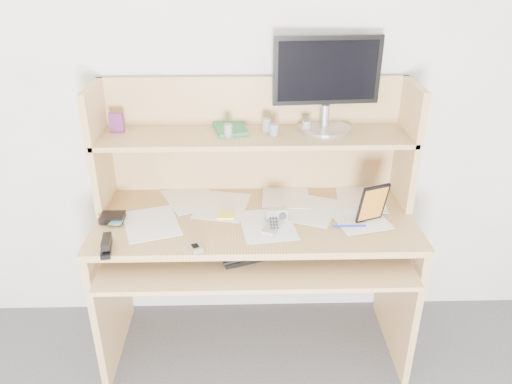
{
  "coord_description": "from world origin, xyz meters",
  "views": [
    {
      "loc": [
        -0.04,
        -0.44,
        1.83
      ],
      "look_at": [
        0.0,
        1.43,
        0.9
      ],
      "focal_mm": 35.0,
      "sensor_mm": 36.0,
      "label": 1
    }
  ],
  "objects_px": {
    "tv_remote": "(274,224)",
    "monitor": "(327,81)",
    "desk": "(255,218)",
    "game_case": "(373,203)",
    "keyboard": "(267,247)"
  },
  "relations": [
    {
      "from": "tv_remote",
      "to": "monitor",
      "type": "distance_m",
      "value": 0.66
    },
    {
      "from": "desk",
      "to": "game_case",
      "type": "distance_m",
      "value": 0.54
    },
    {
      "from": "keyboard",
      "to": "monitor",
      "type": "xyz_separation_m",
      "value": [
        0.27,
        0.34,
        0.63
      ]
    },
    {
      "from": "desk",
      "to": "game_case",
      "type": "height_order",
      "value": "desk"
    },
    {
      "from": "game_case",
      "to": "tv_remote",
      "type": "bearing_deg",
      "value": 161.94
    },
    {
      "from": "tv_remote",
      "to": "monitor",
      "type": "height_order",
      "value": "monitor"
    },
    {
      "from": "game_case",
      "to": "monitor",
      "type": "height_order",
      "value": "monitor"
    },
    {
      "from": "tv_remote",
      "to": "monitor",
      "type": "bearing_deg",
      "value": 74.05
    },
    {
      "from": "keyboard",
      "to": "monitor",
      "type": "distance_m",
      "value": 0.77
    },
    {
      "from": "keyboard",
      "to": "tv_remote",
      "type": "relative_size",
      "value": 2.52
    },
    {
      "from": "keyboard",
      "to": "tv_remote",
      "type": "xyz_separation_m",
      "value": [
        0.03,
        0.02,
        0.1
      ]
    },
    {
      "from": "keyboard",
      "to": "monitor",
      "type": "relative_size",
      "value": 0.94
    },
    {
      "from": "keyboard",
      "to": "monitor",
      "type": "height_order",
      "value": "monitor"
    },
    {
      "from": "desk",
      "to": "keyboard",
      "type": "relative_size",
      "value": 3.15
    },
    {
      "from": "desk",
      "to": "tv_remote",
      "type": "height_order",
      "value": "desk"
    }
  ]
}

